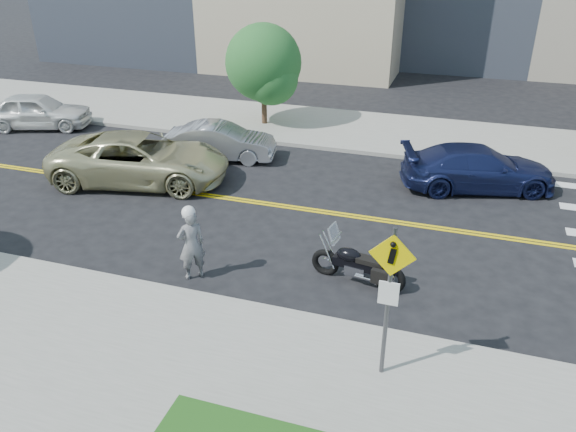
# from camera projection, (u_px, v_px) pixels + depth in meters

# --- Properties ---
(ground_plane) EXTENTS (120.00, 120.00, 0.00)m
(ground_plane) POSITION_uv_depth(u_px,v_px,m) (277.00, 205.00, 16.87)
(ground_plane) COLOR black
(ground_plane) RESTS_ON ground
(sidewalk_near) EXTENTS (60.00, 5.00, 0.15)m
(sidewalk_near) POSITION_uv_depth(u_px,v_px,m) (146.00, 368.00, 10.49)
(sidewalk_near) COLOR #9E9B91
(sidewalk_near) RESTS_ON ground_plane
(sidewalk_far) EXTENTS (60.00, 5.00, 0.15)m
(sidewalk_far) POSITION_uv_depth(u_px,v_px,m) (336.00, 128.00, 23.19)
(sidewalk_far) COLOR #9E9B91
(sidewalk_far) RESTS_ON ground_plane
(pedestrian_sign) EXTENTS (0.78, 0.08, 3.00)m
(pedestrian_sign) POSITION_uv_depth(u_px,v_px,m) (389.00, 290.00, 9.48)
(pedestrian_sign) COLOR #4C4C51
(pedestrian_sign) RESTS_ON sidewalk_near
(motorcyclist) EXTENTS (0.76, 0.75, 1.88)m
(motorcyclist) POSITION_uv_depth(u_px,v_px,m) (191.00, 243.00, 12.97)
(motorcyclist) COLOR #AEAEB3
(motorcyclist) RESTS_ON ground
(motorcycle) EXTENTS (2.30, 1.01, 1.35)m
(motorcycle) POSITION_uv_depth(u_px,v_px,m) (359.00, 257.00, 12.89)
(motorcycle) COLOR black
(motorcycle) RESTS_ON ground
(suv) EXTENTS (6.10, 3.75, 1.58)m
(suv) POSITION_uv_depth(u_px,v_px,m) (140.00, 159.00, 18.12)
(suv) COLOR #C0BC8C
(suv) RESTS_ON ground
(parked_car_white) EXTENTS (4.58, 2.99, 1.45)m
(parked_car_white) POSITION_uv_depth(u_px,v_px,m) (37.00, 111.00, 23.15)
(parked_car_white) COLOR white
(parked_car_white) RESTS_ON ground
(parked_car_silver) EXTENTS (4.10, 2.11, 1.29)m
(parked_car_silver) POSITION_uv_depth(u_px,v_px,m) (220.00, 142.00, 20.04)
(parked_car_silver) COLOR #999BA0
(parked_car_silver) RESTS_ON ground
(parked_car_blue) EXTENTS (5.13, 3.22, 1.39)m
(parked_car_blue) POSITION_uv_depth(u_px,v_px,m) (478.00, 168.00, 17.69)
(parked_car_blue) COLOR navy
(parked_car_blue) RESTS_ON ground
(tree_far_a) EXTENTS (3.07, 3.07, 4.19)m
(tree_far_a) POSITION_uv_depth(u_px,v_px,m) (263.00, 63.00, 22.46)
(tree_far_a) COLOR #382619
(tree_far_a) RESTS_ON ground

